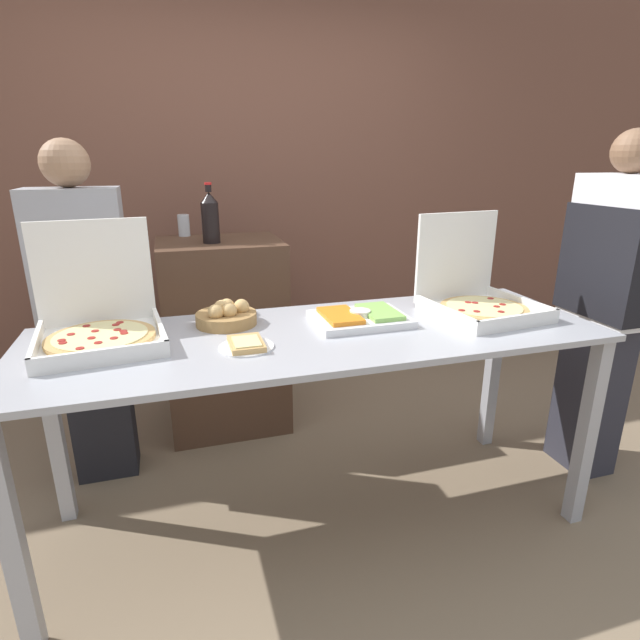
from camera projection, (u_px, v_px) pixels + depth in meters
The scene contains 13 objects.
ground_plane at pixel (320, 517), 2.25m from camera, with size 16.00×16.00×0.00m, color #847056.
brick_wall_behind at pixel (247, 180), 3.36m from camera, with size 10.00×0.06×2.80m.
buffet_table at pixel (320, 358), 2.01m from camera, with size 2.26×0.76×0.89m.
pizza_box_far_left at pixel (477, 295), 2.21m from camera, with size 0.47×0.48×0.42m.
pizza_box_near_right at pixel (99, 321), 1.86m from camera, with size 0.48×0.50×0.43m.
paper_plate_front_right at pixel (246, 344), 1.80m from camera, with size 0.20×0.20×0.03m.
veggie_tray at pixel (360, 317), 2.08m from camera, with size 0.39×0.29×0.05m.
bread_basket at pixel (227, 316), 2.05m from camera, with size 0.25×0.25×0.10m.
sideboard_podium at pixel (225, 335), 2.91m from camera, with size 0.67×0.55×1.11m.
soda_bottle at pixel (210, 217), 2.62m from camera, with size 0.09×0.09×0.31m.
soda_can_silver at pixel (184, 225), 2.88m from camera, with size 0.07×0.07×0.12m.
person_guest_cap at pixel (88, 314), 2.33m from camera, with size 0.40×0.22×1.62m.
person_server_vest at pixel (608, 292), 2.36m from camera, with size 0.24×0.42×1.66m.
Camera 1 is at (-0.54, -1.78, 1.54)m, focal length 28.00 mm.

